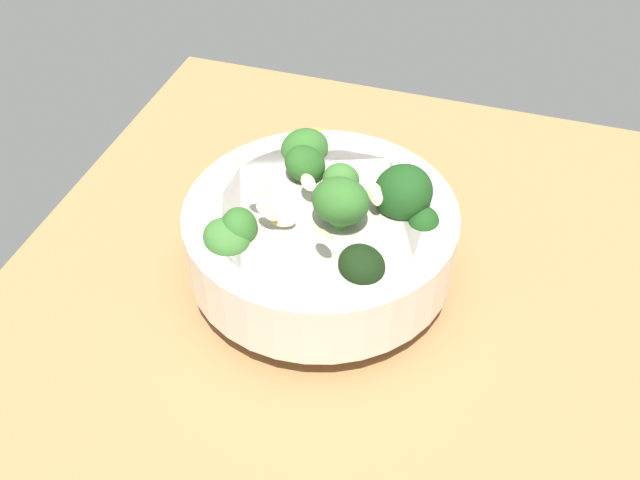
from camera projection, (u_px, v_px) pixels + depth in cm
name	position (u px, v px, depth cm)	size (l,w,h in cm)	color
ground_plane	(366.00, 304.00, 60.53)	(56.73, 56.73, 4.15)	#996D42
bowl_of_broccoli	(322.00, 234.00, 56.79)	(20.29, 20.29, 11.55)	silver
lemon_wedge	(308.00, 152.00, 68.68)	(7.85, 5.05, 3.96)	yellow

